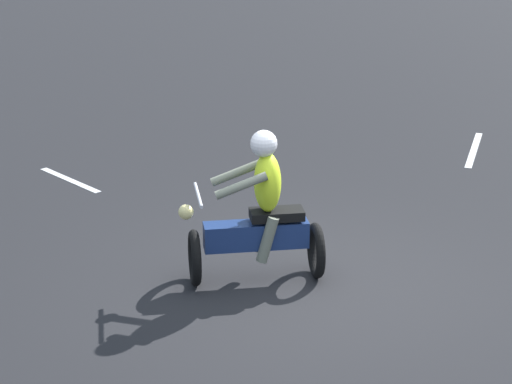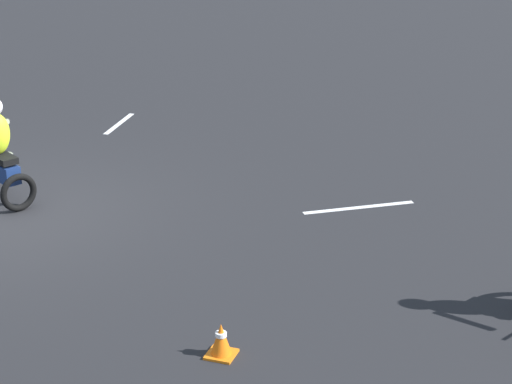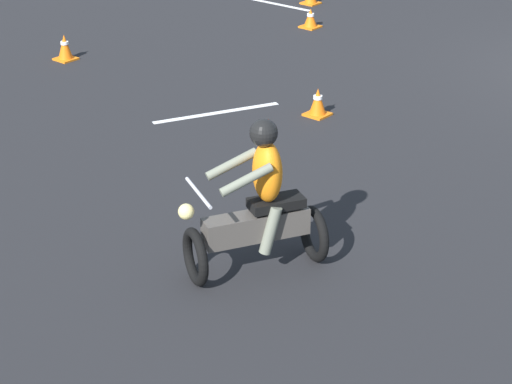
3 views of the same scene
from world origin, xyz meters
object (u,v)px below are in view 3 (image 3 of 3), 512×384
Objects in this scene: traffic_cone_near_left at (311,19)px; traffic_cone_far_right at (318,103)px; motorcycle_rider_background at (259,207)px; traffic_cone_far_center at (65,48)px.

traffic_cone_near_left is 0.86× the size of traffic_cone_far_right.
motorcycle_rider_background is 4.49m from traffic_cone_far_right.
motorcycle_rider_background is 8.84m from traffic_cone_near_left.
motorcycle_rider_background is 7.61m from traffic_cone_far_center.
traffic_cone_far_right is 4.75m from traffic_cone_far_center.
motorcycle_rider_background reaches higher than traffic_cone_far_right.
traffic_cone_far_center is (1.93, 4.11, 0.04)m from traffic_cone_near_left.
traffic_cone_near_left is at bearing -115.22° from traffic_cone_far_center.
traffic_cone_far_right reaches higher than traffic_cone_near_left.
motorcycle_rider_background reaches higher than traffic_cone_near_left.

